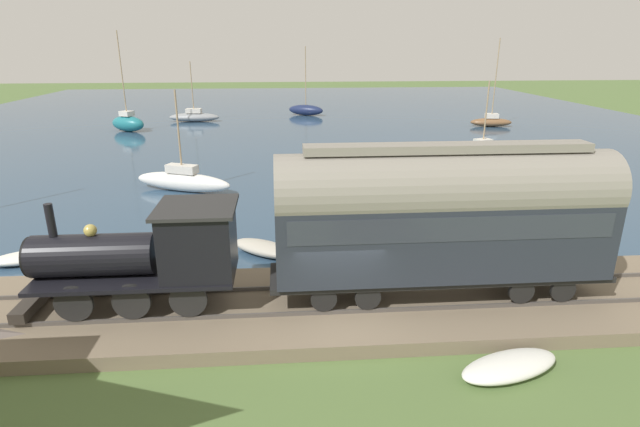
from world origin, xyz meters
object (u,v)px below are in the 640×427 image
sailboat_gray (194,117)px  sailboat_teal (128,123)px  sailboat_brown (491,121)px  rowboat_off_pier (465,237)px  sailboat_navy (306,110)px  steam_locomotive (153,251)px  passenger_coach (443,214)px  rowboat_mid_harbor (31,257)px  sailboat_green (482,153)px  beached_dinghy (510,366)px  rowboat_near_shore (265,248)px  rowboat_far_out (548,215)px  sailboat_white (183,181)px

sailboat_gray → sailboat_teal: sailboat_teal is taller
sailboat_brown → rowboat_off_pier: sailboat_brown is taller
rowboat_off_pier → sailboat_navy: bearing=51.2°
steam_locomotive → sailboat_teal: 36.62m
sailboat_navy → sailboat_teal: bearing=147.0°
steam_locomotive → sailboat_teal: (35.02, 10.62, -1.42)m
passenger_coach → steam_locomotive: bearing=90.0°
passenger_coach → rowboat_mid_harbor: 15.27m
sailboat_brown → sailboat_teal: sailboat_teal is taller
sailboat_green → rowboat_off_pier: bearing=137.1°
steam_locomotive → sailboat_teal: bearing=16.9°
sailboat_teal → beached_dinghy: sailboat_teal is taller
rowboat_off_pier → beached_dinghy: (-8.70, 2.00, 0.01)m
beached_dinghy → steam_locomotive: bearing=70.1°
rowboat_near_shore → steam_locomotive: bearing=-177.2°
sailboat_gray → sailboat_brown: bearing=-96.9°
steam_locomotive → sailboat_gray: 41.31m
rowboat_far_out → sailboat_gray: bearing=-6.7°
sailboat_navy → sailboat_teal: (-9.91, 17.35, 0.18)m
sailboat_navy → steam_locomotive: bearing=-161.3°
rowboat_near_shore → rowboat_far_out: bearing=-40.3°
passenger_coach → sailboat_gray: bearing=18.7°
sailboat_teal → rowboat_off_pier: size_ratio=3.87×
sailboat_white → sailboat_navy: bearing=7.0°
sailboat_teal → rowboat_off_pier: sailboat_teal is taller
sailboat_white → rowboat_mid_harbor: size_ratio=1.93×
sailboat_white → rowboat_near_shore: 10.55m
passenger_coach → rowboat_off_pier: (5.32, -2.88, -2.94)m
sailboat_white → rowboat_far_out: (-6.09, -18.13, -0.43)m
sailboat_teal → beached_dinghy: bearing=-123.5°
sailboat_navy → sailboat_green: 27.64m
sailboat_green → sailboat_white: bearing=87.0°
steam_locomotive → sailboat_navy: size_ratio=0.82×
sailboat_teal → rowboat_mid_harbor: size_ratio=2.98×
rowboat_near_shore → rowboat_off_pier: rowboat_near_shore is taller
sailboat_navy → sailboat_white: 32.06m
passenger_coach → sailboat_navy: bearing=2.2°
passenger_coach → sailboat_brown: (35.19, -16.37, -2.61)m
passenger_coach → rowboat_far_out: passenger_coach is taller
sailboat_navy → beached_dinghy: sailboat_navy is taller
steam_locomotive → rowboat_off_pier: size_ratio=2.68×
rowboat_near_shore → sailboat_green: bearing=-8.7°
sailboat_brown → sailboat_gray: bearing=86.7°
beached_dinghy → rowboat_near_shore: bearing=38.3°
sailboat_navy → rowboat_mid_harbor: size_ratio=2.52×
sailboat_navy → sailboat_white: (-30.91, 8.52, -0.04)m
steam_locomotive → sailboat_navy: sailboat_navy is taller
sailboat_white → rowboat_off_pier: 15.76m
rowboat_mid_harbor → rowboat_far_out: rowboat_mid_harbor is taller
sailboat_navy → sailboat_white: bearing=-168.2°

